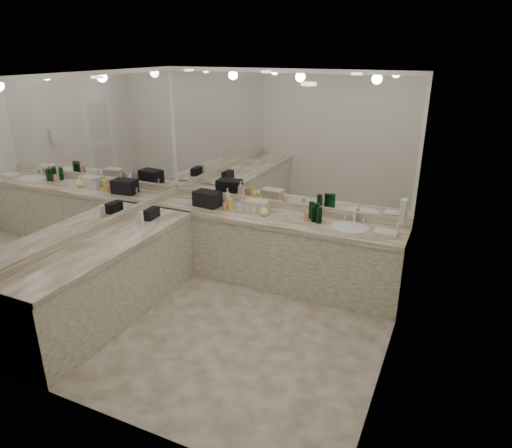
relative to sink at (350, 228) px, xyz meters
The scene contains 38 objects.
floor 1.77m from the sink, 128.37° to the right, with size 3.20×3.20×0.00m, color beige.
ceiling 2.29m from the sink, 128.37° to the right, with size 3.20×3.20×0.00m, color white.
wall_back 1.08m from the sink, 162.47° to the left, with size 3.20×0.02×2.60m, color silver.
wall_left 2.85m from the sink, 154.80° to the right, with size 0.02×3.00×2.60m, color silver.
wall_right 1.42m from the sink, 61.56° to the right, with size 0.02×3.00×2.60m, color silver.
vanity_back_base 1.06m from the sink, behind, with size 3.20×0.60×0.84m, color beige.
vanity_back_top 0.95m from the sink, behind, with size 3.20×0.64×0.06m, color beige.
vanity_left_base 2.75m from the sink, 146.31° to the right, with size 0.60×2.40×0.84m, color beige.
vanity_left_top 2.70m from the sink, 146.19° to the right, with size 0.64×2.42×0.06m, color beige.
backsplash_back 0.99m from the sink, 163.58° to the left, with size 3.20×0.04×0.10m, color beige.
backsplash_left 2.80m from the sink, 154.62° to the right, with size 0.04×3.00×0.10m, color beige.
mirror_back 1.33m from the sink, 163.13° to the left, with size 3.12×0.01×1.55m, color white.
mirror_left 2.94m from the sink, 154.69° to the right, with size 0.01×2.92×1.55m, color white.
sink is the anchor object (origin of this frame).
faucet 0.22m from the sink, 90.00° to the left, with size 0.24×0.16×0.14m, color silver.
wall_phone 0.91m from the sink, 39.57° to the right, with size 0.06×0.10×0.24m, color white.
door 1.82m from the sink, 69.46° to the right, with size 0.02×0.82×2.10m, color white.
black_toiletry_bag 1.87m from the sink, behind, with size 0.34×0.21×0.19m, color black.
black_bag_spill 2.35m from the sink, 162.92° to the right, with size 0.10×0.22×0.12m, color black.
cream_cosmetic_case 1.19m from the sink, behind, with size 0.28×0.17×0.16m, color beige.
hand_towel 0.41m from the sink, ahead, with size 0.25×0.17×0.04m, color white.
lotion_left 2.42m from the sink, 158.41° to the right, with size 0.06×0.06×0.15m, color white.
soap_bottle_a 1.64m from the sink, behind, with size 0.09×0.09×0.23m, color beige.
soap_bottle_b 1.36m from the sink, behind, with size 0.07×0.08×0.17m, color silver.
soap_bottle_c 1.06m from the sink, behind, with size 0.11×0.11×0.15m, color #FFFD99.
green_bottle_0 0.39m from the sink, behind, with size 0.07×0.07×0.19m, color #0A4119.
green_bottle_1 0.45m from the sink, behind, with size 0.07×0.07×0.19m, color #0A4119.
green_bottle_2 0.45m from the sink, 169.31° to the left, with size 0.06×0.06×0.21m, color #0A4119.
green_bottle_3 0.53m from the sink, 165.53° to the left, with size 0.07×0.07×0.20m, color #0A4119.
amenity_bottle_0 1.60m from the sink, behind, with size 0.06×0.06×0.09m, color #E57F66.
amenity_bottle_1 1.38m from the sink, behind, with size 0.06×0.06×0.11m, color #F2D84C.
amenity_bottle_2 2.02m from the sink, behind, with size 0.06×0.06×0.09m, color #9966B2.
amenity_bottle_3 0.53m from the sink, behind, with size 0.06×0.06×0.12m, color #E57F66.
amenity_bottle_4 1.69m from the sink, behind, with size 0.07×0.07×0.06m, color #3F3F4C.
amenity_bottle_5 1.53m from the sink, behind, with size 0.05×0.05×0.15m, color #F2D84C.
amenity_bottle_6 1.33m from the sink, behind, with size 0.06×0.06×0.15m, color silver.
amenity_bottle_7 0.78m from the sink, behind, with size 0.05×0.05×0.08m, color silver.
amenity_bottle_8 1.19m from the sink, behind, with size 0.04×0.04×0.10m, color white.
Camera 1 is at (1.99, -3.65, 2.82)m, focal length 32.00 mm.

